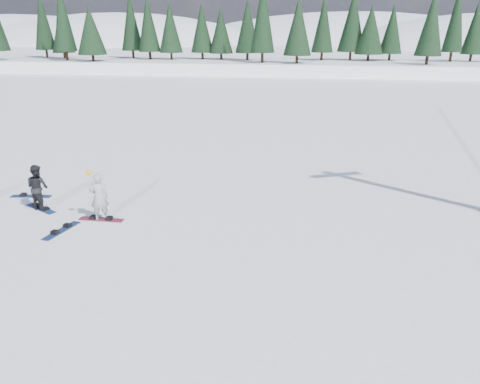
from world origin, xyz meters
name	(u,v)px	position (x,y,z in m)	size (l,w,h in m)	color
ground	(97,236)	(0.00, 0.00, 0.00)	(420.00, 420.00, 0.00)	white
alpine_backdrop	(272,77)	(-11.72, 189.16, -13.97)	(412.50, 227.00, 53.20)	white
snowboarder_woman	(99,197)	(-0.42, 1.20, 0.82)	(0.70, 0.60, 1.76)	#A7A8AD
snowboarder_man	(38,187)	(-2.94, 1.80, 0.81)	(0.78, 0.61, 1.61)	black
snowboard_woman	(101,219)	(-0.41, 1.20, 0.01)	(1.50, 0.28, 0.03)	#A0233C
snowboard_man	(41,209)	(-2.94, 1.80, 0.01)	(1.50, 0.28, 0.03)	navy
snowboard_loose_a	(61,231)	(-1.26, 0.16, 0.01)	(1.50, 0.28, 0.03)	navy
snowboard_loose_c	(31,196)	(-4.00, 2.90, 0.01)	(1.50, 0.28, 0.03)	navy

